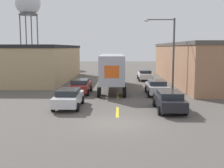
{
  "coord_description": "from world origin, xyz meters",
  "views": [
    {
      "loc": [
        0.11,
        -17.06,
        4.7
      ],
      "look_at": [
        -0.49,
        6.8,
        1.6
      ],
      "focal_mm": 45.0,
      "sensor_mm": 36.0,
      "label": 1
    }
  ],
  "objects": [
    {
      "name": "ground_plane",
      "position": [
        0.0,
        0.0,
        0.0
      ],
      "size": [
        160.0,
        160.0,
        0.0
      ],
      "primitive_type": "plane",
      "color": "#56514C"
    },
    {
      "name": "street_lamp",
      "position": [
        5.4,
        12.63,
        4.58
      ],
      "size": [
        3.26,
        0.32,
        7.73
      ],
      "color": "#4C4C51",
      "rests_on": "ground_plane"
    },
    {
      "name": "parked_car_right_far",
      "position": [
        3.87,
        23.63,
        0.79
      ],
      "size": [
        2.05,
        4.68,
        1.48
      ],
      "color": "silver",
      "rests_on": "ground_plane"
    },
    {
      "name": "parked_car_right_mid",
      "position": [
        3.87,
        10.81,
        0.79
      ],
      "size": [
        2.05,
        4.68,
        1.48
      ],
      "color": "#B2B2B7",
      "rests_on": "ground_plane"
    },
    {
      "name": "parked_car_left_near",
      "position": [
        -3.87,
        4.65,
        0.79
      ],
      "size": [
        2.05,
        4.68,
        1.48
      ],
      "color": "silver",
      "rests_on": "ground_plane"
    },
    {
      "name": "road_centerline",
      "position": [
        0.0,
        10.4,
        0.0
      ],
      "size": [
        0.2,
        17.83,
        0.01
      ],
      "color": "yellow",
      "rests_on": "ground_plane"
    },
    {
      "name": "water_tower",
      "position": [
        -22.96,
        55.07,
        15.69
      ],
      "size": [
        6.31,
        6.31,
        19.06
      ],
      "color": "#47474C",
      "rests_on": "ground_plane"
    },
    {
      "name": "warehouse_right",
      "position": [
        12.58,
        22.07,
        2.68
      ],
      "size": [
        11.39,
        27.49,
        5.36
      ],
      "color": "#9E7051",
      "rests_on": "ground_plane"
    },
    {
      "name": "warehouse_left",
      "position": [
        -13.47,
        23.43,
        2.53
      ],
      "size": [
        13.16,
        20.24,
        5.05
      ],
      "color": "tan",
      "rests_on": "ground_plane"
    },
    {
      "name": "parked_car_right_near",
      "position": [
        3.87,
        3.66,
        0.79
      ],
      "size": [
        2.05,
        4.68,
        1.48
      ],
      "color": "black",
      "rests_on": "ground_plane"
    },
    {
      "name": "parked_car_left_far",
      "position": [
        -3.87,
        11.51,
        0.79
      ],
      "size": [
        2.05,
        4.68,
        1.48
      ],
      "color": "maroon",
      "rests_on": "ground_plane"
    },
    {
      "name": "semi_truck",
      "position": [
        -0.71,
        14.94,
        2.35
      ],
      "size": [
        3.03,
        13.31,
        3.93
      ],
      "rotation": [
        0.0,
        0.0,
        0.02
      ],
      "color": "silver",
      "rests_on": "ground_plane"
    }
  ]
}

